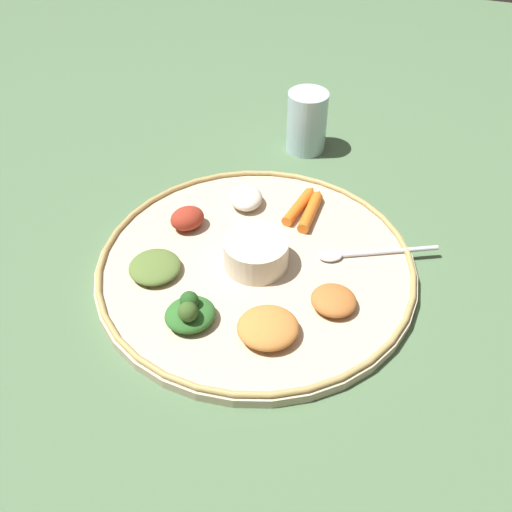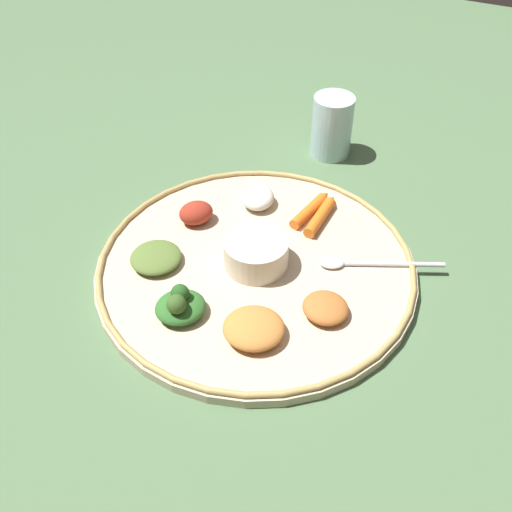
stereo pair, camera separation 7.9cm
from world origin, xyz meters
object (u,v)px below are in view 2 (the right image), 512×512
(carrot_outer, at_px, (311,209))
(center_bowl, at_px, (256,252))
(greens_pile, at_px, (180,305))
(drinking_glass, at_px, (332,130))
(spoon, at_px, (362,263))
(carrot_near_spoon, at_px, (321,215))

(carrot_outer, bearing_deg, center_bowl, -10.91)
(greens_pile, relative_size, drinking_glass, 0.81)
(spoon, bearing_deg, greens_pile, -43.96)
(center_bowl, relative_size, spoon, 0.54)
(drinking_glass, bearing_deg, greens_pile, -4.11)
(center_bowl, bearing_deg, spoon, 114.56)
(drinking_glass, bearing_deg, center_bowl, 2.31)
(greens_pile, height_order, carrot_near_spoon, greens_pile)
(spoon, distance_m, carrot_near_spoon, 0.11)
(carrot_near_spoon, relative_size, carrot_outer, 1.00)
(spoon, height_order, greens_pile, greens_pile)
(center_bowl, height_order, carrot_outer, center_bowl)
(center_bowl, height_order, carrot_near_spoon, center_bowl)
(center_bowl, height_order, greens_pile, greens_pile)
(spoon, bearing_deg, center_bowl, -65.44)
(spoon, height_order, drinking_glass, drinking_glass)
(spoon, relative_size, carrot_outer, 1.65)
(carrot_outer, xyz_separation_m, drinking_glass, (-0.19, -0.04, 0.02))
(greens_pile, distance_m, carrot_outer, 0.27)
(carrot_near_spoon, bearing_deg, carrot_outer, -111.12)
(spoon, relative_size, carrot_near_spoon, 1.65)
(carrot_outer, bearing_deg, spoon, 54.24)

